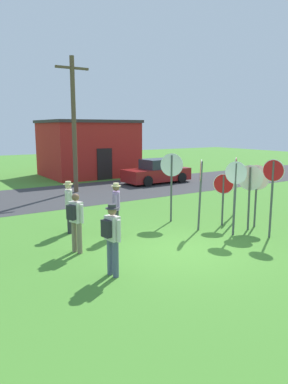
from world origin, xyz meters
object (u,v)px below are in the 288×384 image
person_on_left (116,206)px  utility_pole (74,123)px  stop_sign_low_front (250,186)px  person_with_sunhat (112,235)px  stop_sign_nearest (200,182)px  person_near_signs (69,204)px  stop_sign_center_cluster (223,191)px  person_in_blue (76,219)px  stop_sign_leaning_left (235,185)px  stop_sign_leaning_right (235,189)px  stop_sign_far_back (172,175)px  stop_sign_rear_left (236,175)px  parked_car_on_street (157,172)px  stop_sign_rear_right (256,185)px  stop_sign_tallest (272,185)px

person_on_left → utility_pole: bearing=76.5°
stop_sign_low_front → person_with_sunhat: (-5.72, -0.91, -0.54)m
stop_sign_nearest → person_near_signs: (-3.84, 2.13, -0.68)m
stop_sign_low_front → person_near_signs: stop_sign_low_front is taller
stop_sign_center_cluster → person_in_blue: bearing=178.5°
stop_sign_leaning_left → stop_sign_leaning_right: stop_sign_leaning_left is taller
stop_sign_far_back → stop_sign_nearest: stop_sign_far_back is taller
stop_sign_rear_left → parked_car_on_street: bearing=75.2°
utility_pole → person_near_signs: size_ratio=4.08×
person_in_blue → person_on_left: bearing=25.0°
stop_sign_far_back → person_near_signs: size_ratio=1.47×
stop_sign_low_front → person_with_sunhat: bearing=-170.9°
utility_pole → stop_sign_rear_right: 10.56m
stop_sign_center_cluster → stop_sign_nearest: bearing=-179.0°
utility_pole → stop_sign_center_cluster: bearing=-78.9°
parked_car_on_street → person_on_left: person_on_left is taller
stop_sign_far_back → stop_sign_tallest: bearing=-66.0°
stop_sign_low_front → stop_sign_tallest: 0.95m
stop_sign_center_cluster → stop_sign_rear_right: (0.84, -0.75, 0.25)m
stop_sign_nearest → stop_sign_center_cluster: stop_sign_nearest is taller
stop_sign_leaning_left → stop_sign_tallest: (0.78, -0.81, 0.05)m
parked_car_on_street → person_on_left: bearing=-131.5°
stop_sign_leaning_left → person_in_blue: 5.16m
stop_sign_leaning_left → person_in_blue: size_ratio=1.43×
stop_sign_far_back → stop_sign_leaning_left: bearing=-74.6°
stop_sign_leaning_left → stop_sign_low_front: bearing=9.0°
stop_sign_rear_left → person_near_signs: size_ratio=1.34×
stop_sign_tallest → stop_sign_rear_right: 1.27m
stop_sign_rear_left → stop_sign_nearest: size_ratio=0.96×
parked_car_on_street → stop_sign_low_front: stop_sign_low_front is taller
stop_sign_rear_right → person_with_sunhat: 6.37m
person_near_signs → person_with_sunhat: bearing=-96.9°
stop_sign_leaning_right → stop_sign_nearest: bearing=-179.7°
stop_sign_leaning_left → stop_sign_rear_left: (2.06, 1.92, -0.03)m
stop_sign_leaning_left → stop_sign_far_back: bearing=105.4°
stop_sign_low_front → person_with_sunhat: stop_sign_low_front is taller
stop_sign_rear_left → stop_sign_nearest: 2.78m
utility_pole → stop_sign_nearest: size_ratio=2.91×
utility_pole → stop_sign_low_front: utility_pole is taller
stop_sign_tallest → person_on_left: size_ratio=1.44×
stop_sign_rear_right → person_near_signs: 6.47m
utility_pole → stop_sign_low_front: 10.59m
stop_sign_leaning_left → stop_sign_leaning_right: (1.10, 1.04, -0.36)m
stop_sign_leaning_left → stop_sign_far_back: 2.58m
stop_sign_far_back → person_with_sunhat: size_ratio=1.47×
stop_sign_rear_right → stop_sign_leaning_left: bearing=-167.8°
stop_sign_center_cluster → stop_sign_low_front: (0.30, -0.92, 0.28)m
stop_sign_far_back → parked_car_on_street: bearing=58.2°
utility_pole → stop_sign_leaning_right: size_ratio=3.72×
utility_pole → person_on_left: size_ratio=4.08×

